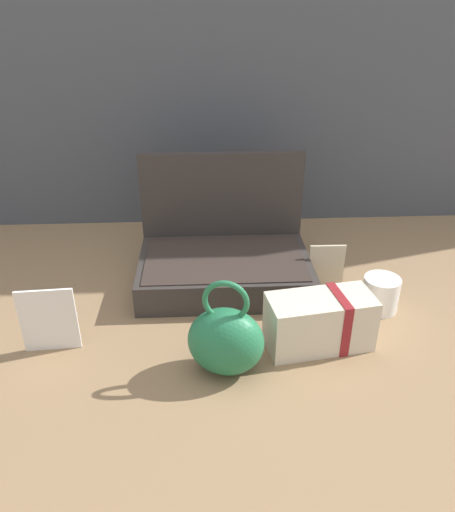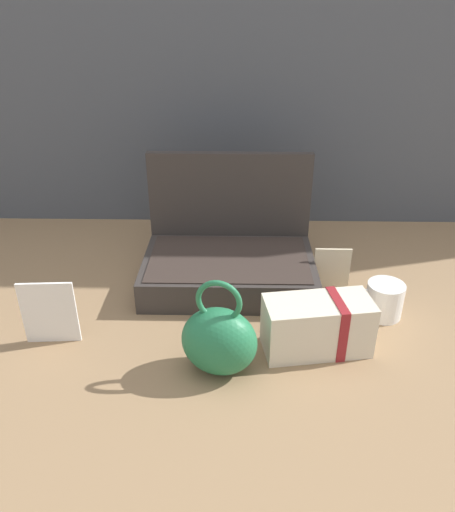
% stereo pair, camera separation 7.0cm
% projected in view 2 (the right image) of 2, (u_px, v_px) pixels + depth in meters
% --- Properties ---
extents(ground_plane, '(6.00, 6.00, 0.00)m').
position_uv_depth(ground_plane, '(228.00, 313.00, 1.21)').
color(ground_plane, '#8C6D4C').
extents(open_suitcase, '(0.44, 0.30, 0.32)m').
position_uv_depth(open_suitcase, '(229.00, 255.00, 1.32)').
color(open_suitcase, '#332D2B').
rests_on(open_suitcase, ground_plane).
extents(teal_pouch_handbag, '(0.18, 0.14, 0.22)m').
position_uv_depth(teal_pouch_handbag, '(219.00, 340.00, 0.99)').
color(teal_pouch_handbag, '#237247').
rests_on(teal_pouch_handbag, ground_plane).
extents(cream_toiletry_bag, '(0.24, 0.14, 0.12)m').
position_uv_depth(cream_toiletry_bag, '(319.00, 325.00, 1.06)').
color(cream_toiletry_bag, beige).
rests_on(cream_toiletry_bag, ground_plane).
extents(coffee_mug, '(0.12, 0.09, 0.09)m').
position_uv_depth(coffee_mug, '(384.00, 301.00, 1.18)').
color(coffee_mug, white).
rests_on(coffee_mug, ground_plane).
extents(info_card_left, '(0.12, 0.01, 0.15)m').
position_uv_depth(info_card_left, '(49.00, 313.00, 1.08)').
color(info_card_left, white).
rests_on(info_card_left, ground_plane).
extents(poster_card_right, '(0.09, 0.01, 0.12)m').
position_uv_depth(poster_card_right, '(332.00, 269.00, 1.28)').
color(poster_card_right, beige).
rests_on(poster_card_right, ground_plane).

